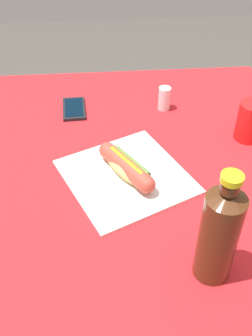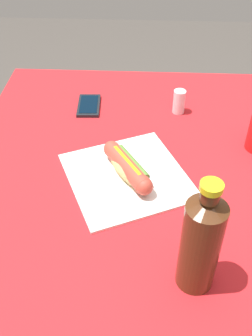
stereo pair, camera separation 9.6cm
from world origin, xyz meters
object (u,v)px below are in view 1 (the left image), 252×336
Objects in this scene: salt_shaker at (164,98)px; drinking_cup at (251,121)px; cell_phone at (74,109)px; hot_dog at (126,167)px; soda_bottle at (219,233)px.

drinking_cup is at bearing 51.36° from salt_shaker.
drinking_cup is (0.18, 0.48, 0.05)m from cell_phone.
salt_shaker is at bearing 155.18° from hot_dog.
soda_bottle is (0.28, 0.14, 0.08)m from hot_dog.
soda_bottle is 0.59m from salt_shaker.
soda_bottle is (0.60, 0.27, 0.11)m from cell_phone.
drinking_cup is (-0.14, 0.35, 0.02)m from hot_dog.
soda_bottle is at bearing 0.12° from salt_shaker.
soda_bottle is 2.31× the size of drinking_cup.
hot_dog is at bearing -24.82° from salt_shaker.
drinking_cup reaches higher than cell_phone.
cell_phone is at bearing -157.09° from hot_dog.
soda_bottle reaches higher than salt_shaker.
cell_phone is 0.50× the size of soda_bottle.
soda_bottle reaches higher than cell_phone.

